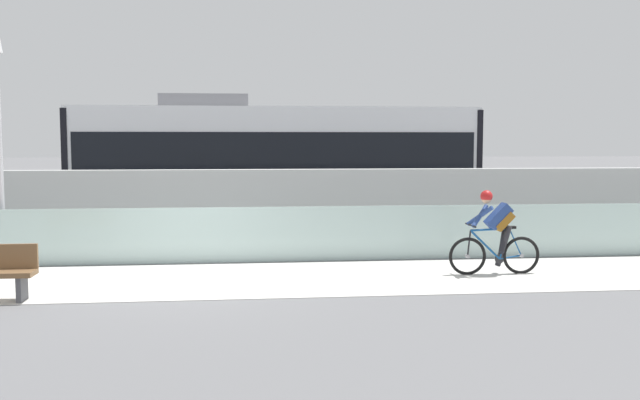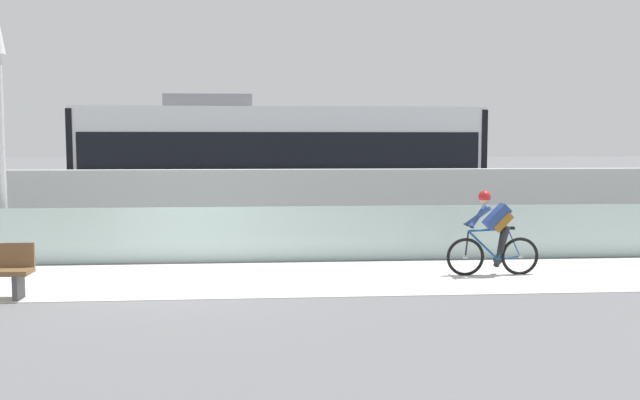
% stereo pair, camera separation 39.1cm
% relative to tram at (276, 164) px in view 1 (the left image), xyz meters
% --- Properties ---
extents(ground_plane, '(200.00, 200.00, 0.00)m').
position_rel_tram_xyz_m(ground_plane, '(-1.93, -6.85, -1.89)').
color(ground_plane, slate).
extents(bike_path_deck, '(32.00, 3.20, 0.01)m').
position_rel_tram_xyz_m(bike_path_deck, '(-1.93, -6.85, -1.89)').
color(bike_path_deck, silver).
rests_on(bike_path_deck, ground).
extents(glass_parapet, '(32.00, 0.05, 1.16)m').
position_rel_tram_xyz_m(glass_parapet, '(-1.93, -5.00, -1.31)').
color(glass_parapet, '#ADC6C1').
rests_on(glass_parapet, ground).
extents(concrete_barrier_wall, '(32.00, 0.36, 1.87)m').
position_rel_tram_xyz_m(concrete_barrier_wall, '(-1.93, -3.20, -0.96)').
color(concrete_barrier_wall, silver).
rests_on(concrete_barrier_wall, ground).
extents(tram_rail_near, '(32.00, 0.08, 0.01)m').
position_rel_tram_xyz_m(tram_rail_near, '(-1.93, -0.72, -1.89)').
color(tram_rail_near, '#595654').
rests_on(tram_rail_near, ground).
extents(tram_rail_far, '(32.00, 0.08, 0.01)m').
position_rel_tram_xyz_m(tram_rail_far, '(-1.93, 0.72, -1.89)').
color(tram_rail_far, '#595654').
rests_on(tram_rail_far, ground).
extents(tram, '(11.06, 2.54, 3.81)m').
position_rel_tram_xyz_m(tram, '(0.00, 0.00, 0.00)').
color(tram, silver).
rests_on(tram, ground).
extents(cyclist_on_bike, '(1.77, 0.58, 1.61)m').
position_rel_tram_xyz_m(cyclist_on_bike, '(3.87, -6.85, -1.11)').
color(cyclist_on_bike, black).
rests_on(cyclist_on_bike, ground).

